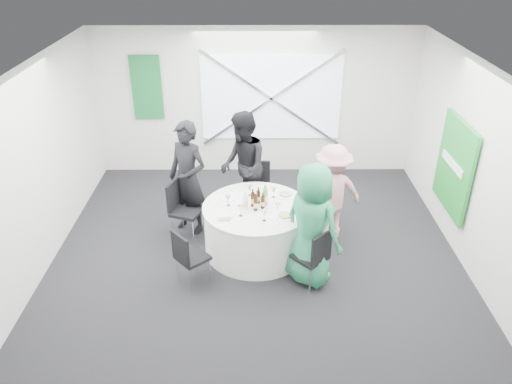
{
  "coord_description": "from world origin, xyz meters",
  "views": [
    {
      "loc": [
        -0.03,
        -6.04,
        4.39
      ],
      "look_at": [
        0.0,
        0.2,
        1.0
      ],
      "focal_mm": 35.0,
      "sensor_mm": 36.0,
      "label": 1
    }
  ],
  "objects_px": {
    "chair_front_left": "(188,255)",
    "green_water_bottle": "(265,197)",
    "chair_back": "(258,185)",
    "chair_back_right": "(317,198)",
    "banquet_table": "(256,229)",
    "person_man_back_left": "(188,178)",
    "chair_back_left": "(181,205)",
    "person_woman_green": "(312,225)",
    "person_woman_pink": "(332,193)",
    "clear_water_bottle": "(245,202)",
    "person_man_back": "(243,167)",
    "chair_front_right": "(315,254)"
  },
  "relations": [
    {
      "from": "chair_back_left",
      "to": "chair_front_left",
      "type": "xyz_separation_m",
      "value": [
        0.23,
        -1.21,
        -0.06
      ]
    },
    {
      "from": "chair_back",
      "to": "person_woman_pink",
      "type": "xyz_separation_m",
      "value": [
        1.12,
        -0.68,
        0.23
      ]
    },
    {
      "from": "person_man_back_left",
      "to": "person_woman_green",
      "type": "relative_size",
      "value": 1.04
    },
    {
      "from": "chair_back_left",
      "to": "chair_back_right",
      "type": "bearing_deg",
      "value": -67.03
    },
    {
      "from": "chair_front_left",
      "to": "green_water_bottle",
      "type": "distance_m",
      "value": 1.41
    },
    {
      "from": "chair_front_left",
      "to": "green_water_bottle",
      "type": "height_order",
      "value": "green_water_bottle"
    },
    {
      "from": "banquet_table",
      "to": "person_man_back_left",
      "type": "distance_m",
      "value": 1.32
    },
    {
      "from": "chair_front_left",
      "to": "clear_water_bottle",
      "type": "height_order",
      "value": "clear_water_bottle"
    },
    {
      "from": "chair_front_left",
      "to": "person_man_back_left",
      "type": "relative_size",
      "value": 0.46
    },
    {
      "from": "chair_back_right",
      "to": "person_man_back_left",
      "type": "distance_m",
      "value": 2.03
    },
    {
      "from": "person_man_back_left",
      "to": "clear_water_bottle",
      "type": "distance_m",
      "value": 1.13
    },
    {
      "from": "chair_back_right",
      "to": "person_woman_pink",
      "type": "relative_size",
      "value": 0.65
    },
    {
      "from": "banquet_table",
      "to": "chair_back_left",
      "type": "distance_m",
      "value": 1.23
    },
    {
      "from": "person_woman_pink",
      "to": "chair_front_left",
      "type": "bearing_deg",
      "value": 11.27
    },
    {
      "from": "chair_back_left",
      "to": "person_woman_green",
      "type": "distance_m",
      "value": 2.2
    },
    {
      "from": "chair_back_left",
      "to": "chair_front_left",
      "type": "relative_size",
      "value": 1.12
    },
    {
      "from": "chair_back",
      "to": "clear_water_bottle",
      "type": "bearing_deg",
      "value": -97.48
    },
    {
      "from": "chair_front_right",
      "to": "chair_back_left",
      "type": "bearing_deg",
      "value": -75.76
    },
    {
      "from": "chair_back_right",
      "to": "person_man_back",
      "type": "bearing_deg",
      "value": -142.03
    },
    {
      "from": "chair_back_left",
      "to": "chair_front_left",
      "type": "bearing_deg",
      "value": -149.58
    },
    {
      "from": "chair_back_left",
      "to": "person_woman_pink",
      "type": "height_order",
      "value": "person_woman_pink"
    },
    {
      "from": "person_woman_pink",
      "to": "person_woman_green",
      "type": "bearing_deg",
      "value": 50.05
    },
    {
      "from": "chair_back_left",
      "to": "clear_water_bottle",
      "type": "bearing_deg",
      "value": -95.84
    },
    {
      "from": "person_woman_pink",
      "to": "chair_front_right",
      "type": "bearing_deg",
      "value": 54.0
    },
    {
      "from": "chair_back",
      "to": "chair_back_left",
      "type": "xyz_separation_m",
      "value": [
        -1.18,
        -0.66,
        0.0
      ]
    },
    {
      "from": "chair_back_left",
      "to": "chair_back_right",
      "type": "height_order",
      "value": "chair_back_right"
    },
    {
      "from": "chair_back_left",
      "to": "person_woman_green",
      "type": "height_order",
      "value": "person_woman_green"
    },
    {
      "from": "chair_back_right",
      "to": "clear_water_bottle",
      "type": "xyz_separation_m",
      "value": [
        -1.11,
        -0.6,
        0.28
      ]
    },
    {
      "from": "clear_water_bottle",
      "to": "person_man_back",
      "type": "bearing_deg",
      "value": 92.77
    },
    {
      "from": "chair_back",
      "to": "person_man_back",
      "type": "height_order",
      "value": "person_man_back"
    },
    {
      "from": "chair_front_right",
      "to": "person_man_back",
      "type": "xyz_separation_m",
      "value": [
        -0.98,
        1.86,
        0.4
      ]
    },
    {
      "from": "chair_back_left",
      "to": "person_man_back_left",
      "type": "height_order",
      "value": "person_man_back_left"
    },
    {
      "from": "chair_back",
      "to": "person_man_back_left",
      "type": "height_order",
      "value": "person_man_back_left"
    },
    {
      "from": "chair_front_right",
      "to": "green_water_bottle",
      "type": "height_order",
      "value": "green_water_bottle"
    },
    {
      "from": "person_man_back",
      "to": "clear_water_bottle",
      "type": "bearing_deg",
      "value": -8.49
    },
    {
      "from": "banquet_table",
      "to": "chair_back_right",
      "type": "bearing_deg",
      "value": 29.17
    },
    {
      "from": "chair_front_left",
      "to": "person_man_back",
      "type": "xyz_separation_m",
      "value": [
        0.71,
        1.83,
        0.42
      ]
    },
    {
      "from": "person_man_back_left",
      "to": "person_woman_green",
      "type": "bearing_deg",
      "value": -5.88
    },
    {
      "from": "banquet_table",
      "to": "chair_front_left",
      "type": "height_order",
      "value": "chair_front_left"
    },
    {
      "from": "chair_back",
      "to": "person_woman_pink",
      "type": "distance_m",
      "value": 1.33
    },
    {
      "from": "person_woman_green",
      "to": "chair_back_right",
      "type": "bearing_deg",
      "value": -57.12
    },
    {
      "from": "chair_back",
      "to": "person_woman_green",
      "type": "relative_size",
      "value": 0.53
    },
    {
      "from": "chair_back",
      "to": "person_woman_pink",
      "type": "height_order",
      "value": "person_woman_pink"
    },
    {
      "from": "chair_back",
      "to": "chair_back_right",
      "type": "bearing_deg",
      "value": -28.08
    },
    {
      "from": "person_woman_green",
      "to": "person_man_back",
      "type": "bearing_deg",
      "value": -18.02
    },
    {
      "from": "green_water_bottle",
      "to": "clear_water_bottle",
      "type": "bearing_deg",
      "value": -158.57
    },
    {
      "from": "chair_back",
      "to": "chair_front_right",
      "type": "distance_m",
      "value": 2.04
    },
    {
      "from": "banquet_table",
      "to": "green_water_bottle",
      "type": "relative_size",
      "value": 4.72
    },
    {
      "from": "person_woman_pink",
      "to": "clear_water_bottle",
      "type": "relative_size",
      "value": 5.47
    },
    {
      "from": "clear_water_bottle",
      "to": "person_man_back_left",
      "type": "bearing_deg",
      "value": 142.75
    }
  ]
}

